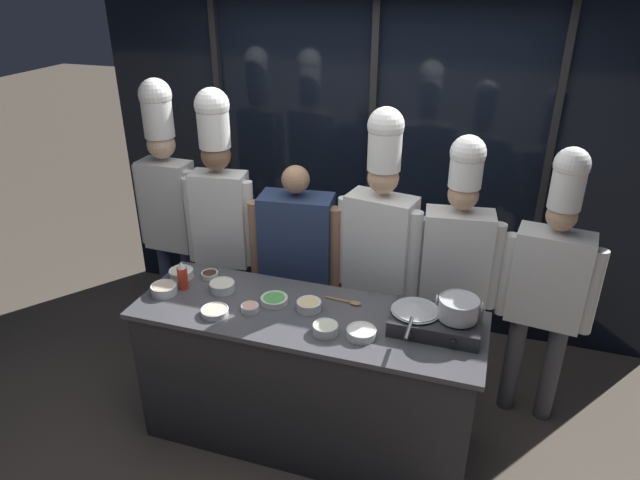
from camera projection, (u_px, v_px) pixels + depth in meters
The scene contains 24 objects.
ground_plane at pixel (308, 435), 3.66m from camera, with size 24.00×24.00×0.00m, color brown.
window_wall_back at pixel (372, 161), 4.39m from camera, with size 4.43×0.09×2.70m.
demo_counter at pixel (307, 377), 3.45m from camera, with size 2.02×0.68×0.93m.
portable_stove at pixel (435, 322), 3.09m from camera, with size 0.48×0.32×0.10m.
frying_pan at pixel (416, 308), 3.08m from camera, with size 0.27×0.46×0.04m.
stock_pot at pixel (459, 308), 3.00m from camera, with size 0.24×0.22×0.12m.
squeeze_bottle_chili at pixel (183, 276), 3.47m from camera, with size 0.06×0.06×0.18m.
prep_bowl_noodles at pixel (215, 311), 3.23m from camera, with size 0.16×0.16×0.04m.
prep_bowl_shrimp at pixel (250, 308), 3.26m from camera, with size 0.10×0.10×0.04m.
prep_bowl_bean_sprouts at pixel (325, 328), 3.06m from camera, with size 0.14×0.14×0.06m.
prep_bowl_soy_glaze at pixel (210, 274), 3.62m from camera, with size 0.11×0.11×0.03m.
prep_bowl_garlic at pixel (222, 286), 3.47m from camera, with size 0.15×0.15×0.06m.
prep_bowl_chicken at pixel (164, 289), 3.43m from camera, with size 0.16×0.16×0.06m.
prep_bowl_scallions at pixel (274, 300), 3.34m from camera, with size 0.16×0.16×0.04m.
prep_bowl_onion at pixel (181, 273), 3.61m from camera, with size 0.15×0.15×0.05m.
prep_bowl_ginger at pixel (310, 305), 3.27m from camera, with size 0.14×0.14×0.05m.
prep_bowl_rice at pixel (361, 332), 3.03m from camera, with size 0.16×0.16×0.05m.
serving_spoon_slotted at pixel (350, 302), 3.34m from camera, with size 0.23×0.05×0.02m.
chef_head at pixel (167, 194), 4.08m from camera, with size 0.48×0.22×2.05m.
chef_sous at pixel (220, 208), 3.86m from camera, with size 0.48×0.24×2.04m.
person_guest at pixel (297, 256), 3.84m from camera, with size 0.63×0.30×1.58m.
chef_line at pixel (380, 240), 3.60m from camera, with size 0.55×0.29×1.99m.
chef_pastry at pixel (456, 258), 3.53m from camera, with size 0.54×0.26×1.86m.
chef_apprentice at pixel (549, 278), 3.41m from camera, with size 0.56×0.28×1.83m.
Camera 1 is at (0.92, -2.58, 2.72)m, focal length 32.00 mm.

